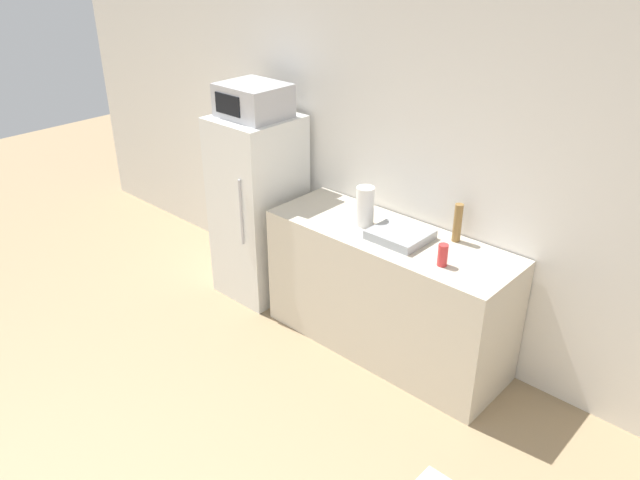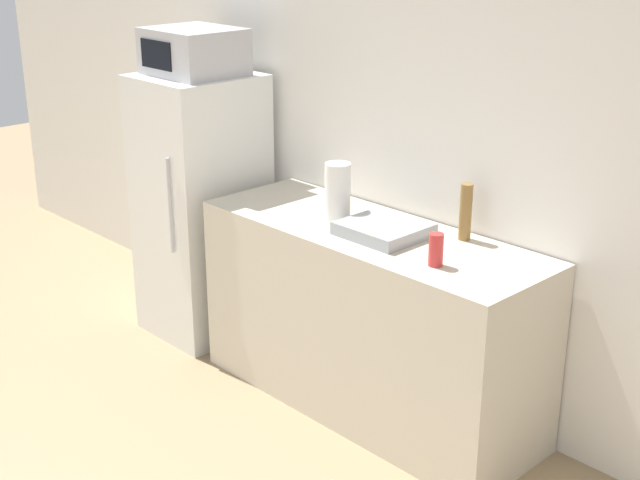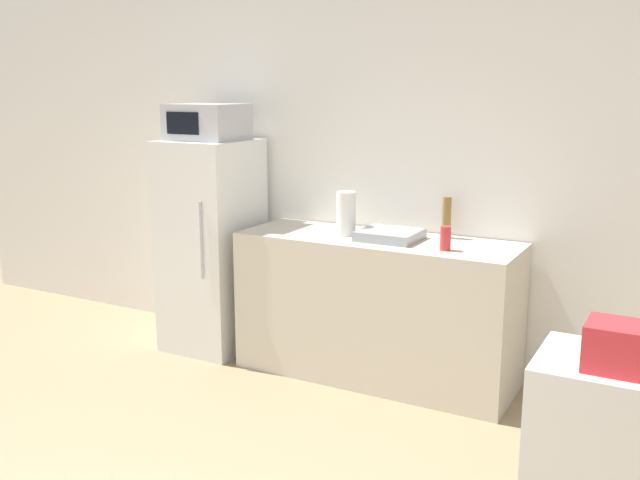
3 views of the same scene
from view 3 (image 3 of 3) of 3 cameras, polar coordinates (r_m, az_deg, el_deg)
name	(u,v)px [view 3 (image 3 of 3)]	position (r m, az deg, el deg)	size (l,w,h in m)	color
wall_back	(387,172)	(4.80, 5.42, 5.41)	(8.00, 0.06, 2.60)	white
refrigerator	(212,245)	(5.15, -8.67, -0.43)	(0.58, 0.63, 1.50)	white
microwave	(207,122)	(5.04, -9.00, 9.30)	(0.48, 0.42, 0.25)	#BCBCC1
counter	(376,308)	(4.63, 4.51, -5.44)	(1.79, 0.62, 0.93)	beige
sink_basin	(390,235)	(4.46, 5.60, 0.41)	(0.36, 0.34, 0.06)	#9EA3A8
bottle_tall	(447,217)	(4.55, 10.09, 1.80)	(0.06, 0.06, 0.26)	olive
bottle_short	(446,238)	(4.21, 10.01, 0.13)	(0.06, 0.06, 0.14)	red
basket	(637,350)	(2.30, 24.03, -8.01)	(0.29, 0.17, 0.14)	red
paper_towel_roll	(346,213)	(4.58, 2.10, 2.15)	(0.13, 0.13, 0.28)	white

